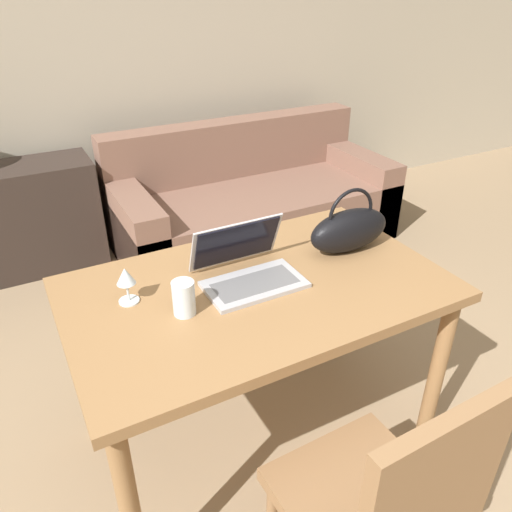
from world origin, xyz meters
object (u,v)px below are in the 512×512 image
object	(u,v)px
drinking_glass	(184,298)
chair	(386,503)
handbag	(349,229)
laptop	(246,264)
wine_glass	(126,279)
couch	(252,204)

from	to	relation	value
drinking_glass	chair	bearing A→B (deg)	-68.77
chair	handbag	size ratio (longest dim) A/B	2.72
laptop	wine_glass	size ratio (longest dim) A/B	2.67
drinking_glass	handbag	world-z (taller)	handbag
couch	laptop	distance (m)	1.84
wine_glass	handbag	world-z (taller)	handbag
couch	wine_glass	world-z (taller)	wine_glass
drinking_glass	handbag	distance (m)	0.73
couch	wine_glass	size ratio (longest dim) A/B	14.86
drinking_glass	wine_glass	bearing A→B (deg)	133.55
chair	handbag	world-z (taller)	handbag
chair	couch	xyz separation A→B (m)	(0.83, 2.35, -0.23)
chair	laptop	size ratio (longest dim) A/B	2.73
couch	drinking_glass	xyz separation A→B (m)	(-1.10, -1.65, 0.55)
laptop	handbag	xyz separation A→B (m)	(0.45, -0.00, 0.03)
couch	handbag	bearing A→B (deg)	-103.82
chair	drinking_glass	bearing A→B (deg)	109.84
laptop	handbag	world-z (taller)	handbag
chair	wine_glass	xyz separation A→B (m)	(-0.42, 0.85, 0.35)
chair	couch	world-z (taller)	chair
drinking_glass	wine_glass	distance (m)	0.21
laptop	handbag	bearing A→B (deg)	-0.39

